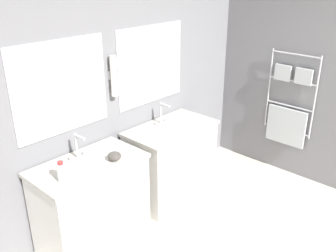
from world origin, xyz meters
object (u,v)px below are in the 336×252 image
vanity_left (94,205)px  amenity_bowl (114,156)px  toiletry_bottle (61,172)px  vanity_right (173,162)px

vanity_left → amenity_bowl: 0.50m
vanity_left → amenity_bowl: amenity_bowl is taller
toiletry_bottle → amenity_bowl: toiletry_bottle is taller
vanity_left → vanity_right: size_ratio=1.00×
toiletry_bottle → vanity_left: bearing=10.2°
vanity_left → vanity_right: same height
vanity_left → vanity_right: (1.07, 0.00, 0.00)m
vanity_right → amenity_bowl: bearing=-174.2°
amenity_bowl → vanity_right: bearing=5.8°
vanity_right → amenity_bowl: size_ratio=7.96×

